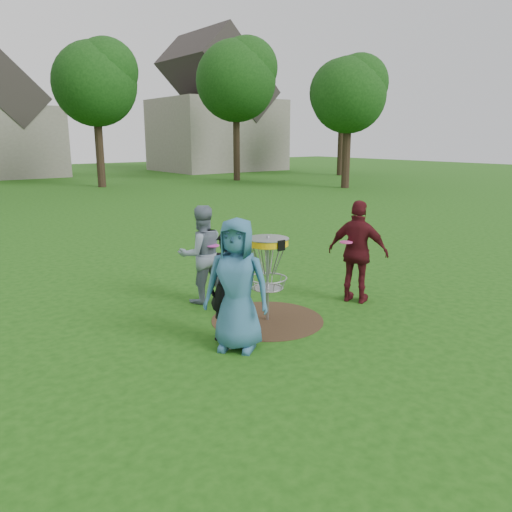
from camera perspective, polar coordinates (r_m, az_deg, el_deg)
ground at (r=8.08m, az=1.31°, el=-7.31°), size 100.00×100.00×0.00m
dirt_patch at (r=8.08m, az=1.31°, el=-7.28°), size 1.80×1.80×0.01m
player_blue at (r=6.75m, az=-2.19°, el=-3.31°), size 1.02×1.06×1.83m
player_black at (r=7.03m, az=-3.28°, el=-3.61°), size 0.57×0.69×1.61m
player_grey at (r=8.78m, az=-6.23°, el=0.19°), size 0.95×0.81×1.73m
player_maroon at (r=8.89m, az=11.57°, el=0.45°), size 0.85×1.15×1.81m
disc_on_grass at (r=7.13m, az=-3.08°, el=-10.17°), size 0.22×0.22×0.02m
disc_golf_basket at (r=7.78m, az=1.35°, el=-0.27°), size 0.66×0.67×1.38m
held_discs at (r=7.79m, az=0.75°, el=0.14°), size 2.55×1.84×0.16m
house_row at (r=40.12m, az=-24.52°, el=14.11°), size 44.50×10.65×11.62m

